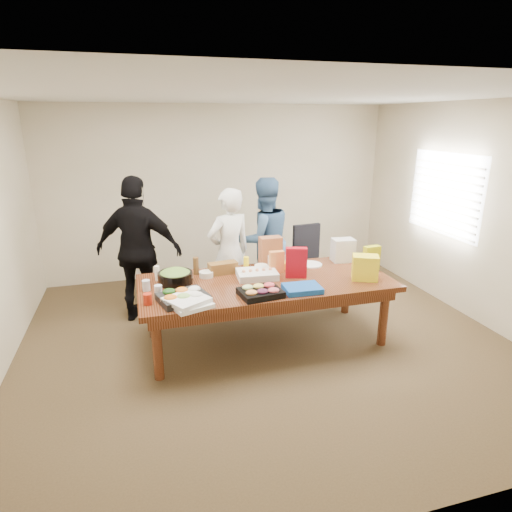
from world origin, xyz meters
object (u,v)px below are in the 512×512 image
object	(u,v)px
office_chair	(311,264)
person_right	(264,240)
conference_table	(266,311)
salad_bowl	(175,278)
sheet_cake	(257,274)
person_center	(229,253)

from	to	relation	value
office_chair	person_right	distance (m)	0.77
office_chair	person_right	xyz separation A→B (m)	(-0.66, 0.14, 0.37)
conference_table	salad_bowl	distance (m)	1.09
conference_table	person_right	size ratio (longest dim) A/B	1.61
office_chair	salad_bowl	size ratio (longest dim) A/B	2.61
person_right	salad_bowl	xyz separation A→B (m)	(-1.32, -1.01, -0.06)
office_chair	sheet_cake	xyz separation A→B (m)	(-1.07, -0.95, 0.29)
salad_bowl	person_right	bearing A→B (deg)	37.36
office_chair	salad_bowl	world-z (taller)	office_chair
conference_table	person_right	bearing A→B (deg)	74.44
salad_bowl	office_chair	bearing A→B (deg)	23.66
conference_table	salad_bowl	size ratio (longest dim) A/B	7.38
conference_table	person_right	world-z (taller)	person_right
office_chair	person_center	bearing A→B (deg)	-176.37
person_right	person_center	bearing A→B (deg)	23.90
office_chair	salad_bowl	distance (m)	2.19
office_chair	salad_bowl	bearing A→B (deg)	-162.35
person_center	person_right	size ratio (longest dim) A/B	0.96
sheet_cake	salad_bowl	distance (m)	0.91
sheet_cake	office_chair	bearing A→B (deg)	46.52
person_right	sheet_cake	distance (m)	1.17
conference_table	office_chair	distance (m)	1.47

